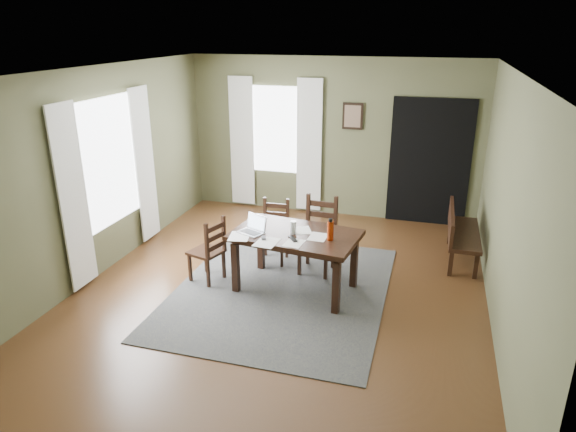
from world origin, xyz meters
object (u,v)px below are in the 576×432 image
(chair_end, at_px, (209,251))
(water_bottle, at_px, (330,230))
(bench, at_px, (459,230))
(laptop, at_px, (253,228))
(chair_back_left, at_px, (274,232))
(chair_back_right, at_px, (318,236))
(dining_table, at_px, (296,240))

(chair_end, bearing_deg, water_bottle, 107.08)
(bench, bearing_deg, chair_end, 117.07)
(chair_end, height_order, water_bottle, water_bottle)
(laptop, bearing_deg, chair_back_left, 114.76)
(chair_end, height_order, laptop, laptop)
(water_bottle, bearing_deg, laptop, -178.86)
(chair_back_right, relative_size, bench, 0.78)
(chair_back_left, xyz_separation_m, laptop, (0.01, -0.86, 0.39))
(chair_back_left, bearing_deg, dining_table, -59.14)
(chair_back_right, xyz_separation_m, bench, (1.84, 0.90, -0.06))
(water_bottle, bearing_deg, bench, 46.00)
(chair_end, bearing_deg, chair_back_left, 160.48)
(bench, bearing_deg, chair_back_right, 116.04)
(chair_end, bearing_deg, bench, 134.09)
(dining_table, relative_size, water_bottle, 6.04)
(chair_end, relative_size, chair_back_left, 0.99)
(dining_table, distance_m, water_bottle, 0.51)
(dining_table, height_order, chair_back_left, chair_back_left)
(chair_back_left, distance_m, water_bottle, 1.36)
(chair_end, xyz_separation_m, laptop, (0.63, -0.02, 0.39))
(chair_end, bearing_deg, chair_back_right, 135.54)
(chair_back_right, relative_size, laptop, 2.72)
(bench, bearing_deg, water_bottle, 136.00)
(dining_table, xyz_separation_m, laptop, (-0.51, -0.11, 0.15))
(chair_back_right, bearing_deg, dining_table, -99.91)
(dining_table, relative_size, chair_back_right, 1.58)
(chair_back_left, height_order, chair_back_right, chair_back_right)
(laptop, relative_size, water_bottle, 1.40)
(dining_table, bearing_deg, bench, 44.57)
(chair_end, bearing_deg, dining_table, 111.62)
(dining_table, height_order, chair_end, chair_end)
(laptop, bearing_deg, water_bottle, 25.55)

